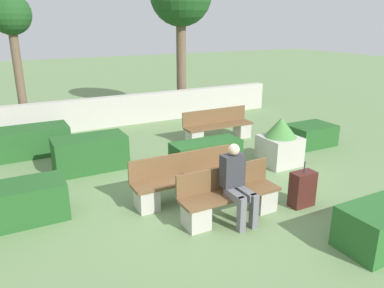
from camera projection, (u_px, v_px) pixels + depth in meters
ground_plane at (205, 196)px, 7.13m from camera, size 60.00×60.00×0.00m
perimeter_wall at (114, 111)px, 11.79m from camera, size 11.44×0.30×0.94m
bench_front at (229, 199)px, 6.28m from camera, size 1.79×0.48×0.85m
bench_left_side at (218, 128)px, 10.39m from camera, size 2.02×0.49×0.85m
bench_right_side at (186, 182)px, 6.93m from camera, size 2.08×0.48×0.85m
person_seated_man at (236, 180)px, 6.05m from camera, size 0.38×0.63×1.31m
hedge_block_near_left at (90, 153)px, 8.32m from camera, size 1.57×0.77×0.76m
hedge_block_near_right at (310, 135)px, 10.00m from camera, size 1.20×0.87×0.56m
hedge_block_mid_right at (31, 141)px, 9.25m from camera, size 1.79×0.89×0.69m
hedge_block_far_right at (206, 154)px, 8.48m from camera, size 1.61×0.62×0.61m
planter_corner_right at (280, 142)px, 8.57m from camera, size 0.81×0.81×1.11m
suitcase at (302, 189)px, 6.66m from camera, size 0.44×0.26×0.85m
tree_leftmost at (11, 22)px, 10.22m from camera, size 1.13×1.13×3.93m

